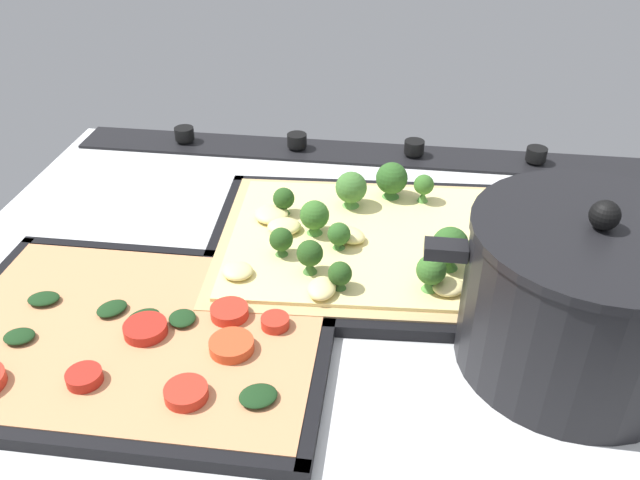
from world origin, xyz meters
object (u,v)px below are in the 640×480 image
at_px(baking_tray_back, 138,338).
at_px(veggie_pizza_back, 138,335).
at_px(cooking_pot, 582,297).
at_px(baking_tray_front, 367,249).
at_px(broccoli_pizza, 365,238).

xyz_separation_m(baking_tray_back, veggie_pizza_back, (-0.00, 0.00, 0.01)).
bearing_deg(cooking_pot, baking_tray_front, -37.28).
xyz_separation_m(baking_tray_back, cooking_pot, (-0.39, -0.03, 0.07)).
height_order(baking_tray_front, cooking_pot, cooking_pot).
relative_size(broccoli_pizza, baking_tray_back, 0.94).
relative_size(baking_tray_front, cooking_pot, 1.36).
height_order(baking_tray_front, baking_tray_back, same).
bearing_deg(veggie_pizza_back, baking_tray_back, -49.50).
bearing_deg(baking_tray_front, broccoli_pizza, 5.59).
relative_size(baking_tray_front, veggie_pizza_back, 1.09).
xyz_separation_m(baking_tray_front, broccoli_pizza, (0.00, 0.00, 0.02)).
height_order(broccoli_pizza, veggie_pizza_back, broccoli_pizza).
height_order(broccoli_pizza, baking_tray_back, broccoli_pizza).
bearing_deg(baking_tray_front, baking_tray_back, 41.48).
bearing_deg(veggie_pizza_back, baking_tray_front, -137.56).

